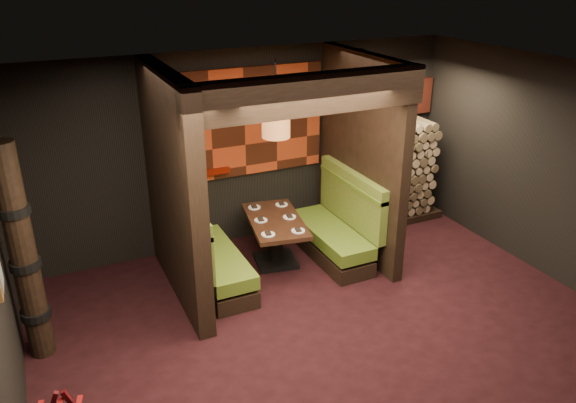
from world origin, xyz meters
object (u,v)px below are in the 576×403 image
Objects in this scene: booth_bench_left at (209,257)px; totem_column at (24,257)px; dining_table at (275,234)px; firewood_stack at (389,172)px; pendant_lamp at (276,120)px; booth_bench_right at (337,230)px.

booth_bench_left is 2.30m from totem_column.
booth_bench_left reaches higher than dining_table.
firewood_stack is (3.25, 0.70, 0.42)m from booth_bench_left.
booth_bench_left is at bearing -173.66° from pendant_lamp.
dining_table is at bearing -166.48° from firewood_stack.
booth_bench_left is at bearing 180.00° from booth_bench_right.
totem_column is at bearing -167.94° from pendant_lamp.
totem_column reaches higher than booth_bench_right.
dining_table is 0.80× the size of firewood_stack.
totem_column is at bearing -165.25° from booth_bench_left.
booth_bench_right is at bearing -7.24° from pendant_lamp.
booth_bench_left is 1.89m from booth_bench_right.
booth_bench_right is 1.90m from pendant_lamp.
totem_column is at bearing -167.06° from dining_table.
booth_bench_right is at bearing 7.86° from totem_column.
totem_column is at bearing -172.14° from booth_bench_right.
booth_bench_right is 1.58m from firewood_stack.
booth_bench_right is at bearing -10.41° from dining_table.
booth_bench_right is 0.67× the size of totem_column.
totem_column reaches higher than firewood_stack.
dining_table is at bearing 169.59° from booth_bench_right.
totem_column is 1.39× the size of firewood_stack.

